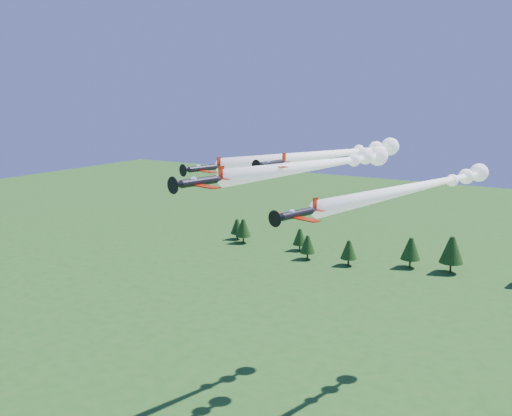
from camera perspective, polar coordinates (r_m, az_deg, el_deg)
The scene contains 5 objects.
plane_lead at distance 96.60m, azimuth 6.96°, elevation 4.42°, with size 15.89×49.55×3.70m.
plane_left at distance 108.37m, azimuth 7.52°, elevation 5.36°, with size 18.96×52.63×3.70m.
plane_right at distance 104.39m, azimuth 16.45°, elevation 2.17°, with size 19.27×61.04×3.70m.
plane_slot at distance 88.21m, azimuth 1.49°, elevation 4.47°, with size 6.62×7.23×2.31m.
treeline at distance 187.22m, azimuth 21.53°, elevation -4.86°, with size 170.79×17.74×11.93m.
Camera 1 is at (44.34, -67.58, 56.65)m, focal length 40.00 mm.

